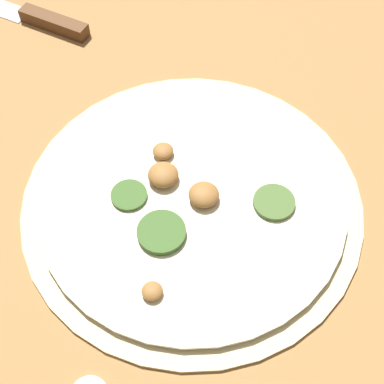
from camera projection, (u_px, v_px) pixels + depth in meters
ground_plane at (192, 202)px, 0.57m from camera, size 3.00×3.00×0.00m
pizza at (192, 199)px, 0.57m from camera, size 0.36×0.36×0.03m
knife at (29, 15)px, 0.73m from camera, size 0.25×0.19×0.02m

